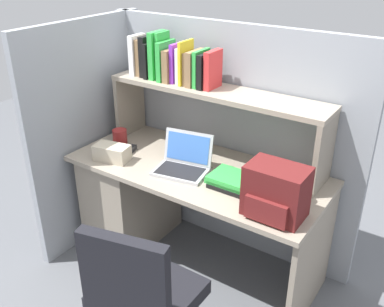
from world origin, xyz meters
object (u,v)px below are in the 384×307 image
(laptop, at_px, (184,163))
(tissue_box, at_px, (112,153))
(computer_mouse, at_px, (129,149))
(snack_canister, at_px, (120,138))
(paper_cup, at_px, (302,194))
(backpack, at_px, (276,192))

(laptop, xyz_separation_m, tissue_box, (-0.45, -0.14, -0.00))
(computer_mouse, bearing_deg, tissue_box, -108.45)
(computer_mouse, height_order, snack_canister, snack_canister)
(laptop, relative_size, snack_canister, 3.12)
(paper_cup, xyz_separation_m, snack_canister, (-1.28, -0.02, 0.01))
(snack_canister, bearing_deg, tissue_box, -60.70)
(paper_cup, bearing_deg, computer_mouse, -177.16)
(laptop, bearing_deg, snack_canister, 175.02)
(backpack, relative_size, snack_canister, 2.66)
(computer_mouse, bearing_deg, laptop, -15.65)
(backpack, xyz_separation_m, snack_canister, (-1.21, 0.18, -0.08))
(paper_cup, distance_m, tissue_box, 1.20)
(laptop, height_order, computer_mouse, laptop)
(tissue_box, distance_m, snack_canister, 0.22)
(paper_cup, relative_size, tissue_box, 0.39)
(tissue_box, bearing_deg, paper_cup, -1.37)
(backpack, xyz_separation_m, paper_cup, (0.07, 0.20, -0.09))
(backpack, relative_size, paper_cup, 3.50)
(laptop, xyz_separation_m, snack_canister, (-0.56, 0.05, 0.01))
(paper_cup, bearing_deg, snack_canister, -179.21)
(laptop, distance_m, backpack, 0.67)
(laptop, bearing_deg, tissue_box, -162.68)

